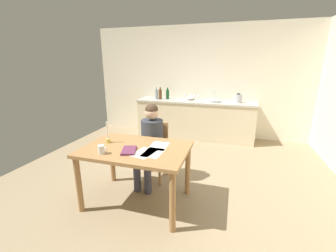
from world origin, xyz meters
TOP-DOWN VIEW (x-y plane):
  - ground_plane at (0.00, 0.00)m, footprint 5.20×5.20m
  - wall_back at (0.00, 2.60)m, footprint 5.20×0.12m
  - kitchen_counter at (0.00, 2.24)m, footprint 2.75×0.64m
  - dining_table at (-0.24, -0.53)m, footprint 1.28×0.87m
  - chair_at_table at (-0.25, 0.14)m, footprint 0.41×0.41m
  - person_seated at (-0.25, -0.00)m, footprint 0.33×0.60m
  - coffee_mug at (-0.52, -0.82)m, footprint 0.11×0.07m
  - candlestick at (-0.65, -0.48)m, footprint 0.06×0.06m
  - book_magazine at (-0.26, -0.66)m, footprint 0.23×0.29m
  - paper_letter at (-0.08, -0.65)m, footprint 0.26×0.33m
  - paper_bill at (0.02, -0.62)m, footprint 0.22×0.30m
  - paper_envelope at (0.02, -0.40)m, footprint 0.22×0.30m
  - sink_unit at (0.41, 2.24)m, footprint 0.36×0.36m
  - bottle_oil at (-0.95, 2.20)m, footprint 0.08×0.08m
  - bottle_vinegar at (-0.86, 2.21)m, footprint 0.07×0.07m
  - bottle_wine_red at (-0.70, 2.29)m, footprint 0.08×0.08m
  - mixing_bowl at (-0.14, 2.32)m, footprint 0.20×0.20m
  - stovetop_kettle at (0.95, 2.24)m, footprint 0.18×0.18m
  - wine_glass_near_sink at (0.05, 2.39)m, footprint 0.07×0.07m
  - wine_glass_by_kettle at (-0.06, 2.39)m, footprint 0.07×0.07m
  - wine_glass_back_left at (-0.15, 2.39)m, footprint 0.07×0.07m
  - wine_glass_back_right at (-0.29, 2.39)m, footprint 0.07×0.07m

SIDE VIEW (x-z plane):
  - ground_plane at x=0.00m, z-range -0.04..0.00m
  - kitchen_counter at x=0.00m, z-range 0.00..0.90m
  - chair_at_table at x=-0.25m, z-range 0.05..0.92m
  - dining_table at x=-0.24m, z-range 0.27..1.02m
  - person_seated at x=-0.25m, z-range 0.08..1.28m
  - paper_letter at x=-0.08m, z-range 0.75..0.75m
  - paper_bill at x=0.02m, z-range 0.75..0.75m
  - paper_envelope at x=0.02m, z-range 0.75..0.75m
  - book_magazine at x=-0.26m, z-range 0.75..0.78m
  - coffee_mug at x=-0.52m, z-range 0.75..0.85m
  - candlestick at x=-0.65m, z-range 0.69..0.97m
  - sink_unit at x=0.41m, z-range 0.80..1.04m
  - mixing_bowl at x=-0.14m, z-range 0.90..0.99m
  - stovetop_kettle at x=0.95m, z-range 0.89..1.11m
  - wine_glass_near_sink at x=0.05m, z-range 0.93..1.09m
  - wine_glass_by_kettle at x=-0.06m, z-range 0.93..1.09m
  - wine_glass_back_left at x=-0.15m, z-range 0.93..1.09m
  - wine_glass_back_right at x=-0.29m, z-range 0.93..1.09m
  - bottle_wine_red at x=-0.70m, z-range 0.88..1.15m
  - bottle_oil at x=-0.95m, z-range 0.88..1.16m
  - bottle_vinegar at x=-0.86m, z-range 0.88..1.17m
  - wall_back at x=0.00m, z-range 0.00..2.60m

